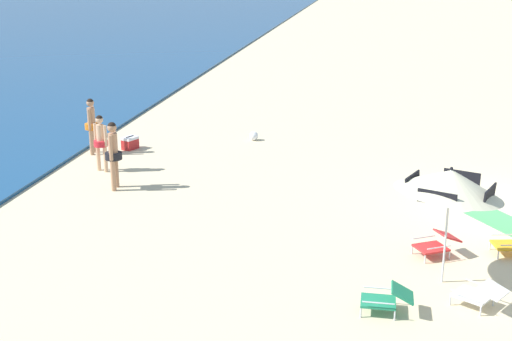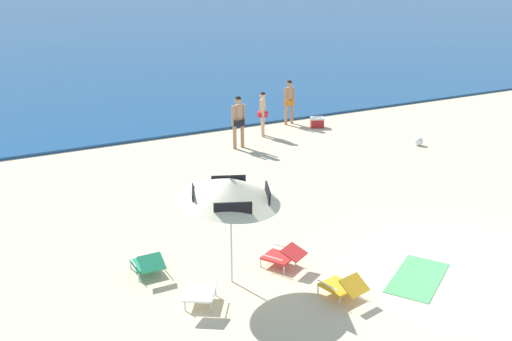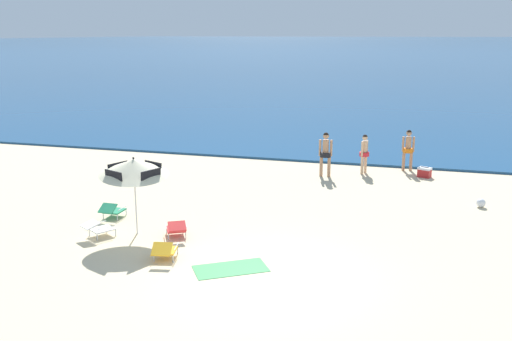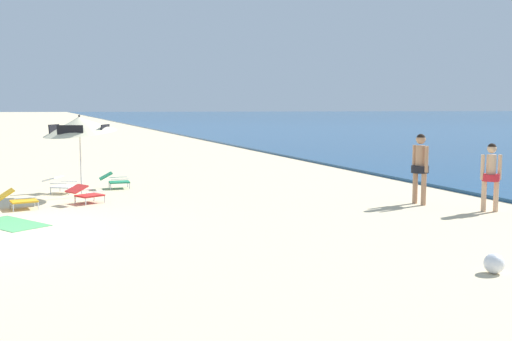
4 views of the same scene
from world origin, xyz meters
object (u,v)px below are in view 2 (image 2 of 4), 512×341
beach_umbrella_striped_main (231,189)px  lounge_chair_spare_folded (199,294)px  person_standing_beside (263,111)px  beach_ball (419,141)px  cooler_box (317,122)px  beach_towel (418,278)px  lounge_chair_beside_umbrella (343,286)px  person_wading_in (238,118)px  lounge_chair_under_umbrella (284,255)px  lounge_chair_facing_sea (148,263)px  person_standing_near_shore (289,99)px

beach_umbrella_striped_main → lounge_chair_spare_folded: bearing=-149.7°
person_standing_beside → beach_ball: 5.63m
cooler_box → beach_towel: cooler_box is taller
lounge_chair_beside_umbrella → person_standing_beside: size_ratio=0.60×
person_wading_in → beach_ball: 6.35m
beach_umbrella_striped_main → person_wading_in: 9.19m
beach_umbrella_striped_main → beach_towel: size_ratio=1.53×
lounge_chair_under_umbrella → beach_ball: 10.20m
person_standing_beside → beach_ball: bearing=-41.0°
cooler_box → beach_ball: cooler_box is taller
lounge_chair_facing_sea → person_standing_near_shore: 12.61m
lounge_chair_beside_umbrella → lounge_chair_spare_folded: 2.74m
beach_towel → cooler_box: bearing=66.4°
lounge_chair_facing_sea → lounge_chair_beside_umbrella: bearing=-41.2°
person_standing_near_shore → person_wading_in: person_wading_in is taller
person_standing_near_shore → person_standing_beside: 1.99m
beach_umbrella_striped_main → lounge_chair_facing_sea: 2.45m
person_standing_beside → beach_ball: person_standing_beside is taller
beach_towel → lounge_chair_spare_folded: bearing=165.7°
person_wading_in → lounge_chair_beside_umbrella: bearing=-105.1°
cooler_box → person_standing_near_shore: bearing=126.6°
lounge_chair_under_umbrella → person_wading_in: 8.65m
lounge_chair_spare_folded → cooler_box: (9.04, 9.65, -0.08)m
beach_umbrella_striped_main → person_standing_beside: size_ratio=1.68×
cooler_box → lounge_chair_spare_folded: bearing=-133.1°
beach_towel → person_standing_near_shore: bearing=71.2°
beach_ball → beach_umbrella_striped_main: bearing=-151.3°
cooler_box → beach_ball: bearing=-64.2°
lounge_chair_under_umbrella → lounge_chair_beside_umbrella: size_ratio=1.03×
lounge_chair_spare_folded → beach_towel: (4.35, -1.11, -0.27)m
person_standing_beside → cooler_box: (2.43, 0.04, -0.74)m
lounge_chair_beside_umbrella → person_wading_in: (2.62, 9.69, 0.78)m
beach_umbrella_striped_main → cooler_box: size_ratio=4.67×
person_standing_beside → beach_towel: person_standing_beside is taller
person_standing_near_shore → cooler_box: size_ratio=2.95×
beach_umbrella_striped_main → lounge_chair_under_umbrella: 2.11m
lounge_chair_beside_umbrella → person_standing_near_shore: (5.80, 11.63, 0.74)m
lounge_chair_spare_folded → lounge_chair_facing_sea: bearing=106.0°
person_standing_near_shore → person_wading_in: size_ratio=0.96×
lounge_chair_beside_umbrella → beach_ball: lounge_chair_beside_umbrella is taller
lounge_chair_facing_sea → cooler_box: 12.46m
beach_umbrella_striped_main → person_standing_near_shore: bearing=53.7°
person_standing_beside → beach_towel: size_ratio=0.91×
person_standing_near_shore → cooler_box: bearing=-53.4°
person_standing_near_shore → beach_ball: (2.49, -4.65, -0.86)m
cooler_box → beach_towel: (-4.69, -10.76, -0.20)m
beach_umbrella_striped_main → lounge_chair_spare_folded: beach_umbrella_striped_main is taller
person_standing_beside → person_standing_near_shore: bearing=29.9°
lounge_chair_facing_sea → person_standing_near_shore: (8.79, 9.01, 0.74)m
person_wading_in → beach_towel: (-0.80, -9.77, -1.04)m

